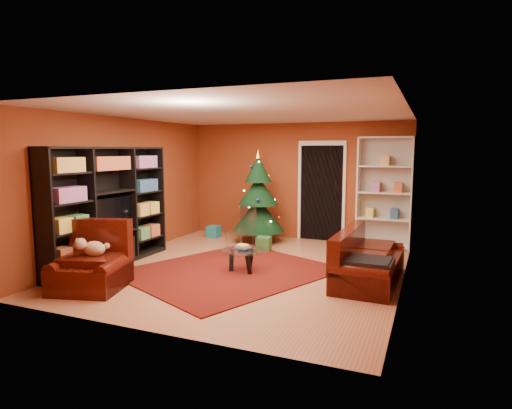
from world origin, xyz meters
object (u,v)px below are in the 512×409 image
at_px(white_bookshelf, 384,193).
at_px(acrylic_chair, 240,232).
at_px(gift_box_red, 244,230).
at_px(gift_box_green, 264,244).
at_px(armchair, 90,263).
at_px(christmas_tree, 258,198).
at_px(sofa, 370,256).
at_px(coffee_table, 244,260).
at_px(media_unit, 109,207).
at_px(gift_box_teal, 214,231).
at_px(rug, 229,271).
at_px(dog, 94,249).

distance_m(white_bookshelf, acrylic_chair, 3.08).
relative_size(gift_box_red, acrylic_chair, 0.27).
xyz_separation_m(gift_box_green, armchair, (-1.44, -3.17, 0.26)).
height_order(christmas_tree, acrylic_chair, christmas_tree).
bearing_deg(sofa, coffee_table, 99.36).
bearing_deg(media_unit, christmas_tree, 60.03).
bearing_deg(gift_box_teal, rug, -56.97).
xyz_separation_m(white_bookshelf, acrylic_chair, (-2.47, -1.70, -0.70)).
bearing_deg(gift_box_red, coffee_table, -66.08).
distance_m(media_unit, white_bookshelf, 5.36).
bearing_deg(gift_box_teal, dog, -87.83).
bearing_deg(sofa, rug, 100.61).
bearing_deg(gift_box_teal, christmas_tree, -4.25).
bearing_deg(white_bookshelf, armchair, -128.64).
bearing_deg(gift_box_red, gift_box_green, -51.91).
distance_m(dog, sofa, 4.08).
distance_m(gift_box_green, sofa, 2.58).
xyz_separation_m(rug, sofa, (2.22, 0.34, 0.39)).
height_order(rug, gift_box_green, gift_box_green).
relative_size(white_bookshelf, acrylic_chair, 2.70).
height_order(armchair, acrylic_chair, acrylic_chair).
bearing_deg(sofa, dog, 118.95).
xyz_separation_m(christmas_tree, gift_box_teal, (-1.14, 0.08, -0.85)).
bearing_deg(white_bookshelf, gift_box_red, -179.90).
bearing_deg(gift_box_teal, white_bookshelf, 6.92).
xyz_separation_m(gift_box_teal, sofa, (3.78, -2.07, 0.27)).
height_order(gift_box_green, acrylic_chair, acrylic_chair).
distance_m(media_unit, christmas_tree, 3.22).
relative_size(rug, gift_box_green, 11.16).
distance_m(gift_box_red, sofa, 4.12).
xyz_separation_m(white_bookshelf, dog, (-3.57, -4.37, -0.54)).
xyz_separation_m(gift_box_teal, acrylic_chair, (1.24, -1.25, 0.30)).
height_order(white_bookshelf, armchair, white_bookshelf).
relative_size(white_bookshelf, dog, 5.82).
xyz_separation_m(media_unit, gift_box_red, (1.06, 3.32, -0.91)).
bearing_deg(armchair, coffee_table, 29.39).
relative_size(gift_box_green, gift_box_red, 1.18).
bearing_deg(coffee_table, gift_box_teal, 127.61).
distance_m(sofa, acrylic_chair, 2.67).
height_order(gift_box_red, dog, dog).
bearing_deg(dog, white_bookshelf, 35.68).
distance_m(rug, acrylic_chair, 1.27).
height_order(rug, media_unit, media_unit).
distance_m(gift_box_green, acrylic_chair, 0.62).
bearing_deg(christmas_tree, armchair, -104.79).
bearing_deg(acrylic_chair, dog, -89.11).
distance_m(media_unit, dog, 1.33).
bearing_deg(rug, acrylic_chair, 105.51).
bearing_deg(media_unit, gift_box_red, 73.15).
distance_m(rug, gift_box_red, 3.05).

